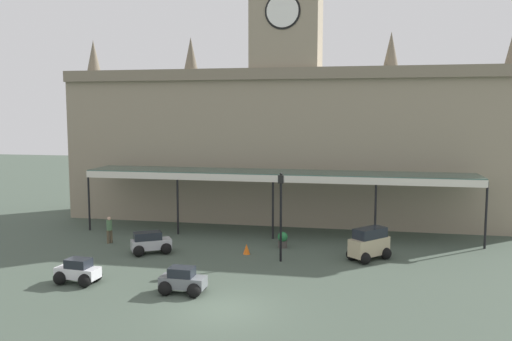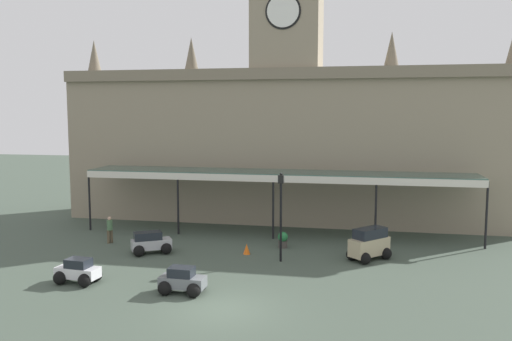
# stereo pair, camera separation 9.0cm
# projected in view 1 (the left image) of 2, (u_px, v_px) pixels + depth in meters

# --- Properties ---
(ground_plane) EXTENTS (140.00, 140.00, 0.00)m
(ground_plane) POSITION_uv_depth(u_px,v_px,m) (223.00, 309.00, 21.81)
(ground_plane) COLOR #414E42
(station_building) EXTENTS (32.83, 5.59, 18.30)m
(station_building) POSITION_uv_depth(u_px,v_px,m) (287.00, 135.00, 39.34)
(station_building) COLOR gray
(station_building) RESTS_ON ground
(entrance_canopy) EXTENTS (25.75, 3.26, 4.19)m
(entrance_canopy) POSITION_uv_depth(u_px,v_px,m) (276.00, 174.00, 34.81)
(entrance_canopy) COLOR #38564C
(entrance_canopy) RESTS_ON ground
(car_beige_van) EXTENTS (2.49, 2.54, 1.77)m
(car_beige_van) POSITION_uv_depth(u_px,v_px,m) (369.00, 245.00, 29.10)
(car_beige_van) COLOR tan
(car_beige_van) RESTS_ON ground
(car_silver_estate) EXTENTS (2.43, 2.21, 1.27)m
(car_silver_estate) POSITION_uv_depth(u_px,v_px,m) (150.00, 244.00, 30.39)
(car_silver_estate) COLOR #B2B5BA
(car_silver_estate) RESTS_ON ground
(car_white_sedan) EXTENTS (2.12, 1.64, 1.19)m
(car_white_sedan) POSITION_uv_depth(u_px,v_px,m) (78.00, 273.00, 25.12)
(car_white_sedan) COLOR silver
(car_white_sedan) RESTS_ON ground
(car_grey_sedan) EXTENTS (2.07, 1.55, 1.19)m
(car_grey_sedan) POSITION_uv_depth(u_px,v_px,m) (183.00, 282.00, 23.72)
(car_grey_sedan) COLOR slate
(car_grey_sedan) RESTS_ON ground
(pedestrian_beside_cars) EXTENTS (0.34, 0.36, 1.67)m
(pedestrian_beside_cars) POSITION_uv_depth(u_px,v_px,m) (109.00, 229.00, 32.77)
(pedestrian_beside_cars) COLOR brown
(pedestrian_beside_cars) RESTS_ON ground
(victorian_lamppost) EXTENTS (0.30, 0.30, 4.88)m
(victorian_lamppost) POSITION_uv_depth(u_px,v_px,m) (281.00, 207.00, 28.51)
(victorian_lamppost) COLOR black
(victorian_lamppost) RESTS_ON ground
(traffic_cone) EXTENTS (0.40, 0.40, 0.60)m
(traffic_cone) POSITION_uv_depth(u_px,v_px,m) (247.00, 249.00, 30.27)
(traffic_cone) COLOR orange
(traffic_cone) RESTS_ON ground
(planter_forecourt_centre) EXTENTS (0.60, 0.60, 0.96)m
(planter_forecourt_centre) POSITION_uv_depth(u_px,v_px,m) (283.00, 240.00, 31.71)
(planter_forecourt_centre) COLOR #47423D
(planter_forecourt_centre) RESTS_ON ground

